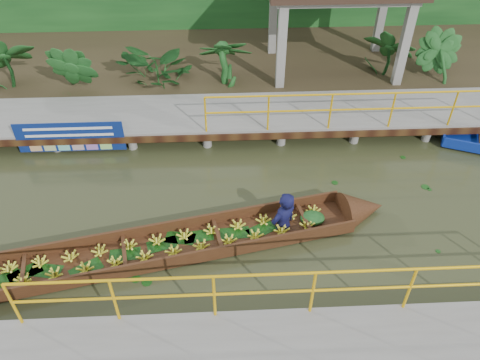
{
  "coord_description": "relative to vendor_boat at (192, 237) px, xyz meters",
  "views": [
    {
      "loc": [
        -0.6,
        -7.63,
        7.43
      ],
      "look_at": [
        -0.22,
        0.5,
        0.6
      ],
      "focal_mm": 35.0,
      "sensor_mm": 36.0,
      "label": 1
    }
  ],
  "objects": [
    {
      "name": "far_dock",
      "position": [
        1.31,
        4.34,
        0.21
      ],
      "size": [
        16.0,
        2.06,
        1.66
      ],
      "color": "gray",
      "rests_on": "ground"
    },
    {
      "name": "blue_banner",
      "position": [
        -3.21,
        3.39,
        0.29
      ],
      "size": [
        2.76,
        0.04,
        0.86
      ],
      "color": "navy",
      "rests_on": "ground"
    },
    {
      "name": "ground",
      "position": [
        1.29,
        0.91,
        -0.27
      ],
      "size": [
        80.0,
        80.0,
        0.0
      ],
      "primitive_type": "plane",
      "color": "#282F17",
      "rests_on": "ground"
    },
    {
      "name": "tropical_plants",
      "position": [
        0.66,
        6.21,
        1.06
      ],
      "size": [
        14.41,
        1.41,
        1.76
      ],
      "color": "#133C16",
      "rests_on": "ground"
    },
    {
      "name": "land_strip",
      "position": [
        1.29,
        8.41,
        -0.04
      ],
      "size": [
        30.0,
        8.0,
        0.45
      ],
      "primitive_type": "cube",
      "color": "#2E2317",
      "rests_on": "ground"
    },
    {
      "name": "vendor_boat",
      "position": [
        0.0,
        0.0,
        0.0
      ],
      "size": [
        9.61,
        2.91,
        2.25
      ],
      "rotation": [
        0.0,
        0.0,
        0.21
      ],
      "color": "#331A0D",
      "rests_on": "ground"
    }
  ]
}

